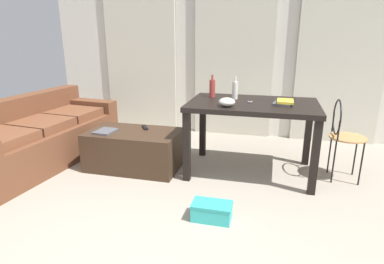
# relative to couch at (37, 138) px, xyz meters

# --- Properties ---
(ground_plane) EXTENTS (7.73, 7.73, 0.00)m
(ground_plane) POSITION_rel_couch_xyz_m (2.05, -0.25, -0.30)
(ground_plane) COLOR gray
(wall_back) EXTENTS (5.55, 0.10, 2.62)m
(wall_back) POSITION_rel_couch_xyz_m (2.05, 1.76, 1.01)
(wall_back) COLOR silver
(wall_back) RESTS_ON ground
(curtains) EXTENTS (3.94, 0.03, 2.37)m
(curtains) POSITION_rel_couch_xyz_m (2.05, 1.67, 0.88)
(curtains) COLOR beige
(curtains) RESTS_ON ground
(couch) EXTENTS (1.01, 2.10, 0.76)m
(couch) POSITION_rel_couch_xyz_m (0.00, 0.00, 0.00)
(couch) COLOR brown
(couch) RESTS_ON ground
(coffee_table) EXTENTS (1.01, 0.59, 0.43)m
(coffee_table) POSITION_rel_couch_xyz_m (1.16, 0.13, -0.09)
(coffee_table) COLOR #382619
(coffee_table) RESTS_ON ground
(craft_table) EXTENTS (1.33, 0.85, 0.78)m
(craft_table) POSITION_rel_couch_xyz_m (2.44, 0.33, 0.37)
(craft_table) COLOR black
(craft_table) RESTS_ON ground
(wire_chair) EXTENTS (0.36, 0.37, 0.84)m
(wire_chair) POSITION_rel_couch_xyz_m (3.34, 0.39, 0.23)
(wire_chair) COLOR #B7844C
(wire_chair) RESTS_ON ground
(bottle_near) EXTENTS (0.07, 0.07, 0.25)m
(bottle_near) POSITION_rel_couch_xyz_m (1.97, 0.52, 0.58)
(bottle_near) COLOR #99332D
(bottle_near) RESTS_ON craft_table
(bottle_far) EXTENTS (0.06, 0.06, 0.24)m
(bottle_far) POSITION_rel_couch_xyz_m (2.23, 0.46, 0.58)
(bottle_far) COLOR beige
(bottle_far) RESTS_ON craft_table
(bowl) EXTENTS (0.16, 0.16, 0.09)m
(bowl) POSITION_rel_couch_xyz_m (2.20, 0.07, 0.52)
(bowl) COLOR beige
(bowl) RESTS_ON craft_table
(book_stack) EXTENTS (0.22, 0.27, 0.05)m
(book_stack) POSITION_rel_couch_xyz_m (2.75, 0.31, 0.50)
(book_stack) COLOR #4C4C51
(book_stack) RESTS_ON craft_table
(scissors) EXTENTS (0.06, 0.11, 0.00)m
(scissors) POSITION_rel_couch_xyz_m (2.41, 0.31, 0.48)
(scissors) COLOR #9EA0A5
(scissors) RESTS_ON craft_table
(tv_remote_primary) EXTENTS (0.12, 0.16, 0.02)m
(tv_remote_primary) POSITION_rel_couch_xyz_m (1.24, 0.27, 0.14)
(tv_remote_primary) COLOR black
(tv_remote_primary) RESTS_ON coffee_table
(magazine) EXTENTS (0.21, 0.26, 0.02)m
(magazine) POSITION_rel_couch_xyz_m (0.88, 0.02, 0.14)
(magazine) COLOR #4C4C51
(magazine) RESTS_ON coffee_table
(shoebox) EXTENTS (0.33, 0.19, 0.15)m
(shoebox) POSITION_rel_couch_xyz_m (2.22, -0.72, -0.23)
(shoebox) COLOR #33B2AD
(shoebox) RESTS_ON ground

